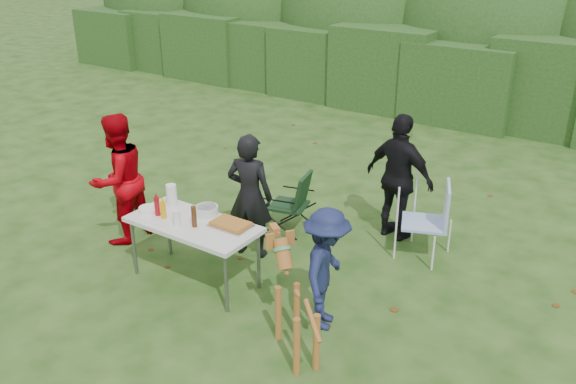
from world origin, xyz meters
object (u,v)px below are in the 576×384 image
Objects in this scene: camping_chair at (289,202)px; child at (326,269)px; folding_table at (193,227)px; dog at (297,308)px; person_red_jacket at (118,179)px; person_black_puffy at (399,178)px; mustard_bottle at (163,210)px; lawn_chair at (424,220)px; paper_towel_roll at (172,195)px; ketchup_bottle at (157,206)px; beer_bottle at (194,217)px; person_cook at (250,196)px.

child is at bearing 120.93° from camping_chair.
dog is at bearing -14.96° from folding_table.
camping_chair is (1.63, 1.37, -0.41)m from person_red_jacket.
folding_table is at bearing 68.27° from person_black_puffy.
person_red_jacket reaches higher than mustard_bottle.
paper_towel_roll is at bearing 14.67° from lawn_chair.
person_black_puffy is at bearing -165.66° from camping_chair.
mustard_bottle is (-1.76, -2.36, 0.02)m from person_black_puffy.
ketchup_bottle is at bearing 171.75° from mustard_bottle.
beer_bottle reaches higher than mustard_bottle.
beer_bottle is (0.53, 0.02, 0.01)m from ketchup_bottle.
ketchup_bottle is (-0.45, -0.08, 0.16)m from folding_table.
person_cook is at bearing -2.93° from dog.
dog reaches higher than beer_bottle.
person_cook is at bearing 46.03° from paper_towel_roll.
folding_table is 0.20m from beer_bottle.
person_cook is at bearing 111.26° from person_red_jacket.
person_black_puffy reaches higher than camping_chair.
person_cook reaches higher than mustard_bottle.
dog is at bearing 105.42° from person_black_puffy.
person_cook reaches higher than lawn_chair.
paper_towel_roll is (-2.40, -1.79, 0.39)m from lawn_chair.
child is 2.11m from camping_chair.
ketchup_bottle reaches higher than camping_chair.
beer_bottle is at bearing 4.75° from mustard_bottle.
camping_chair is 1.86m from ketchup_bottle.
person_black_puffy is 8.25× the size of mustard_bottle.
lawn_chair is at bearing 48.48° from beer_bottle.
camping_chair is 1.76m from lawn_chair.
paper_towel_roll is at bearing 87.59° from person_red_jacket.
person_red_jacket reaches higher than person_black_puffy.
dog is at bearing 112.52° from camping_chair.
paper_towel_roll reaches higher than folding_table.
camping_chair is at bearing -107.30° from person_cook.
child is 0.57m from dog.
beer_bottle is at bearing 73.55° from camping_chair.
dog is at bearing 62.30° from lawn_chair.
folding_table is 1.64m from child.
paper_towel_roll is at bearing 20.89° from dog.
person_red_jacket reaches higher than child.
dog is (0.24, -2.71, -0.31)m from person_black_puffy.
paper_towel_roll is at bearing 99.64° from ketchup_bottle.
beer_bottle is (-1.58, 0.38, 0.35)m from dog.
ketchup_bottle is at bearing -80.36° from paper_towel_roll.
ketchup_bottle reaches higher than mustard_bottle.
beer_bottle is at bearing 70.50° from person_black_puffy.
folding_table is 1.39× the size of dog.
mustard_bottle is 0.83× the size of beer_bottle.
paper_towel_roll reaches higher than mustard_bottle.
child reaches higher than dog.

